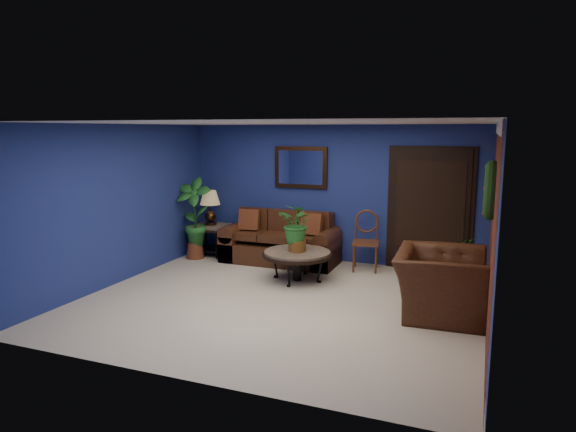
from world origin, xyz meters
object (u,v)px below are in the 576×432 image
at_px(table_lamp, 210,203).
at_px(side_chair, 366,236).
at_px(armchair, 441,283).
at_px(coffee_table, 297,255).
at_px(sofa, 282,245).
at_px(end_table, 211,232).

relative_size(table_lamp, side_chair, 0.62).
bearing_deg(side_chair, armchair, -62.07).
height_order(coffee_table, armchair, armchair).
height_order(sofa, side_chair, side_chair).
height_order(sofa, table_lamp, table_lamp).
height_order(coffee_table, side_chair, side_chair).
bearing_deg(table_lamp, side_chair, 1.42).
xyz_separation_m(sofa, table_lamp, (-1.47, -0.03, 0.70)).
bearing_deg(armchair, end_table, 66.17).
bearing_deg(armchair, side_chair, 35.44).
xyz_separation_m(end_table, side_chair, (3.03, 0.08, 0.13)).
distance_m(sofa, side_chair, 1.59).
distance_m(sofa, end_table, 1.48).
relative_size(sofa, coffee_table, 1.87).
relative_size(sofa, table_lamp, 3.27).
bearing_deg(end_table, table_lamp, 0.00).
height_order(sofa, coffee_table, sofa).
distance_m(table_lamp, side_chair, 3.06).
bearing_deg(end_table, coffee_table, -24.91).
bearing_deg(sofa, table_lamp, -178.86).
xyz_separation_m(sofa, end_table, (-1.47, -0.03, 0.14)).
relative_size(side_chair, armchair, 0.80).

